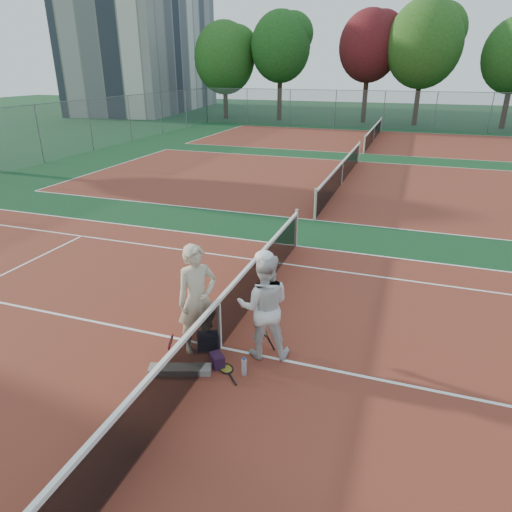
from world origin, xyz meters
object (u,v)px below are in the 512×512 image
at_px(player_b, 264,306).
at_px(apartment_block, 146,41).
at_px(racket_red, 171,350).
at_px(sports_bag_navy, 208,341).
at_px(racket_spare, 226,369).
at_px(water_bottle, 244,367).
at_px(net_main, 220,324).
at_px(player_a, 197,299).
at_px(racket_black_held, 263,337).
at_px(sports_bag_purple, 217,360).

bearing_deg(player_b, apartment_block, -74.51).
distance_m(racket_red, sports_bag_navy, 0.77).
bearing_deg(racket_spare, racket_red, 57.51).
xyz_separation_m(player_b, water_bottle, (-0.11, -0.69, -0.82)).
relative_size(net_main, sports_bag_navy, 29.23).
relative_size(racket_red, sports_bag_navy, 1.57).
height_order(player_a, racket_spare, player_a).
height_order(apartment_block, racket_red, apartment_block).
bearing_deg(racket_red, racket_black_held, 19.97).
relative_size(racket_black_held, sports_bag_navy, 1.47).
bearing_deg(sports_bag_navy, apartment_block, 122.22).
bearing_deg(net_main, racket_spare, -58.27).
relative_size(sports_bag_navy, water_bottle, 1.25).
distance_m(apartment_block, sports_bag_navy, 52.62).
xyz_separation_m(net_main, racket_black_held, (0.77, 0.19, -0.23)).
bearing_deg(apartment_block, net_main, -57.53).
distance_m(racket_red, racket_black_held, 1.65).
xyz_separation_m(sports_bag_navy, sports_bag_purple, (0.39, -0.45, -0.03)).
relative_size(player_a, sports_bag_purple, 7.22).
bearing_deg(player_a, sports_bag_navy, -24.36).
relative_size(player_a, racket_spare, 3.39).
height_order(player_b, racket_spare, player_b).
bearing_deg(player_a, net_main, -25.73).
bearing_deg(sports_bag_purple, player_a, 142.86).
height_order(racket_black_held, racket_spare, racket_black_held).
relative_size(racket_black_held, racket_spare, 0.92).
bearing_deg(net_main, racket_black_held, 14.07).
distance_m(player_a, player_b, 1.18).
relative_size(racket_black_held, sports_bag_purple, 1.96).
bearing_deg(water_bottle, sports_bag_navy, 150.14).
relative_size(net_main, sports_bag_purple, 39.01).
bearing_deg(racket_black_held, sports_bag_navy, -1.01).
bearing_deg(sports_bag_navy, net_main, 20.34).
bearing_deg(apartment_block, racket_red, -58.51).
bearing_deg(racket_black_held, sports_bag_purple, 33.70).
xyz_separation_m(player_a, sports_bag_navy, (0.13, 0.06, -0.87)).
xyz_separation_m(player_a, water_bottle, (1.05, -0.47, -0.87)).
distance_m(racket_red, racket_spare, 1.00).
bearing_deg(racket_red, racket_spare, -4.50).
height_order(racket_red, water_bottle, racket_red).
bearing_deg(sports_bag_purple, racket_spare, -13.72).
distance_m(net_main, water_bottle, 0.99).
height_order(net_main, sports_bag_navy, net_main).
bearing_deg(water_bottle, racket_spare, 175.05).
distance_m(apartment_block, player_b, 52.92).
distance_m(player_b, sports_bag_purple, 1.23).
bearing_deg(sports_bag_navy, water_bottle, -29.86).
relative_size(player_a, water_bottle, 6.77).
distance_m(racket_black_held, water_bottle, 0.81).
relative_size(sports_bag_navy, sports_bag_purple, 1.33).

